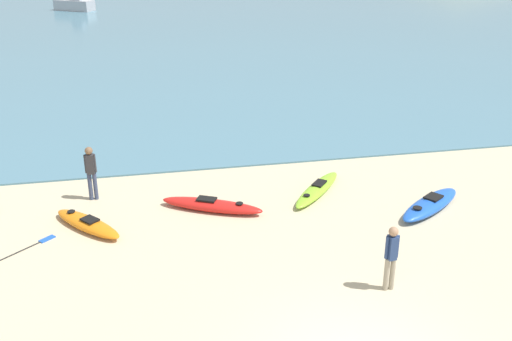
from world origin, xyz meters
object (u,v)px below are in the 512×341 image
moored_boat_1 (75,4)px  loose_paddle (8,257)px  kayak_on_sand_0 (317,189)px  person_near_foreground (391,254)px  kayak_on_sand_3 (212,205)px  person_near_waterline (91,170)px  kayak_on_sand_1 (88,224)px  kayak_on_sand_4 (430,204)px

moored_boat_1 → loose_paddle: bearing=-88.0°
kayak_on_sand_0 → person_near_foreground: person_near_foreground is taller
moored_boat_1 → loose_paddle: 46.54m
kayak_on_sand_3 → person_near_waterline: bearing=156.5°
kayak_on_sand_1 → person_near_foreground: bearing=-32.4°
person_near_waterline → loose_paddle: (-2.03, -3.14, -0.98)m
kayak_on_sand_3 → kayak_on_sand_4: 6.57m
person_near_waterline → loose_paddle: size_ratio=0.79×
person_near_foreground → person_near_waterline: bearing=137.4°
kayak_on_sand_0 → kayak_on_sand_1: (-7.05, -1.00, 0.02)m
kayak_on_sand_1 → kayak_on_sand_3: size_ratio=0.79×
kayak_on_sand_4 → kayak_on_sand_3: bearing=168.9°
kayak_on_sand_0 → moored_boat_1: (-10.60, 44.33, 0.51)m
kayak_on_sand_3 → kayak_on_sand_4: size_ratio=1.08×
kayak_on_sand_0 → person_near_foreground: size_ratio=1.67×
kayak_on_sand_4 → loose_paddle: 11.98m
kayak_on_sand_3 → loose_paddle: kayak_on_sand_3 is taller
kayak_on_sand_0 → kayak_on_sand_1: kayak_on_sand_1 is taller
kayak_on_sand_0 → kayak_on_sand_3: kayak_on_sand_3 is taller
kayak_on_sand_1 → person_near_waterline: size_ratio=1.40×
person_near_waterline → loose_paddle: bearing=-122.9°
kayak_on_sand_3 → kayak_on_sand_4: kayak_on_sand_4 is taller
kayak_on_sand_3 → kayak_on_sand_0: bearing=9.2°
person_near_waterline → loose_paddle: person_near_waterline is taller
kayak_on_sand_3 → kayak_on_sand_1: bearing=-173.1°
kayak_on_sand_0 → person_near_waterline: size_ratio=1.58×
person_near_waterline → kayak_on_sand_0: bearing=-7.8°
kayak_on_sand_3 → person_near_foreground: size_ratio=1.87×
person_near_waterline → person_near_foreground: bearing=-42.6°
kayak_on_sand_3 → moored_boat_1: size_ratio=0.78×
kayak_on_sand_3 → moored_boat_1: 45.46m
person_near_foreground → person_near_waterline: 9.56m
loose_paddle → person_near_foreground: bearing=-20.2°
kayak_on_sand_1 → person_near_waterline: 2.13m
moored_boat_1 → kayak_on_sand_0: bearing=-76.6°
kayak_on_sand_0 → person_near_waterline: (-6.97, 0.96, 0.86)m
kayak_on_sand_0 → kayak_on_sand_3: bearing=-170.8°
kayak_on_sand_3 → loose_paddle: size_ratio=1.40×
person_near_waterline → kayak_on_sand_1: bearing=-92.5°
person_near_foreground → kayak_on_sand_0: bearing=90.6°
kayak_on_sand_4 → person_near_waterline: 10.36m
person_near_foreground → kayak_on_sand_1: bearing=147.6°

